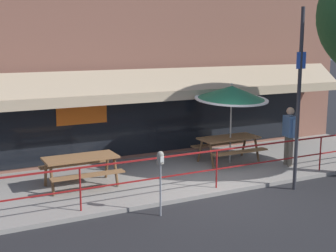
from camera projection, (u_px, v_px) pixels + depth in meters
ground_plane at (223, 195)px, 11.34m from camera, size 120.00×120.00×0.00m
patio_deck at (183, 173)px, 13.08m from camera, size 15.00×4.00×0.10m
restaurant_building at (148, 23)px, 14.26m from camera, size 15.00×1.60×8.49m
patio_railing at (217, 160)px, 11.45m from camera, size 13.84×0.04×0.97m
picnic_table_left at (81, 163)px, 11.58m from camera, size 1.80×1.42×0.76m
picnic_table_centre at (229, 142)px, 13.89m from camera, size 1.80×1.42×0.76m
patio_umbrella_centre at (231, 93)px, 13.56m from camera, size 2.14×2.14×2.38m
pedestrian_walking at (289, 133)px, 13.49m from camera, size 0.31×0.61×1.71m
parking_meter_near at (160, 164)px, 9.81m from camera, size 0.15×0.16×1.42m
street_sign_pole at (299, 99)px, 11.36m from camera, size 0.28×0.09×4.48m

